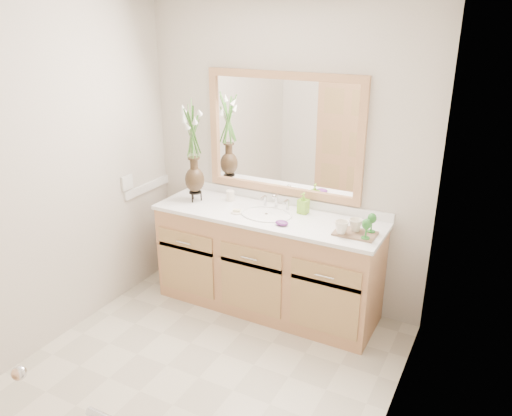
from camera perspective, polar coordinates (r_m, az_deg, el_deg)
The scene contains 19 objects.
floor at distance 3.57m, azimuth -6.55°, elevation -18.69°, with size 2.60×2.60×0.00m, color beige.
wall_back at distance 4.02m, azimuth 3.18°, elevation 5.56°, with size 2.40×0.02×2.40m, color beige.
wall_left at distance 3.74m, azimuth -22.74°, elevation 2.74°, with size 0.02×2.60×2.40m, color beige.
wall_right at distance 2.51m, azimuth 15.71°, elevation -5.10°, with size 0.02×2.60×2.40m, color beige.
vanity at distance 4.08m, azimuth 1.26°, elevation -6.30°, with size 1.80×0.55×0.80m.
counter at distance 3.90m, azimuth 1.31°, elevation -0.88°, with size 1.84×0.57×0.03m, color white.
sink at distance 3.90m, azimuth 1.19°, elevation -1.50°, with size 0.38×0.34×0.23m.
mirror at distance 3.96m, azimuth 3.11°, elevation 8.35°, with size 1.32×0.04×0.97m.
switch_plate at distance 4.30m, azimuth -14.52°, elevation 2.85°, with size 0.02×0.12×0.12m, color white.
flower_vase at distance 4.06m, azimuth -7.23°, elevation 7.83°, with size 0.19×0.19×0.78m.
tumbler at distance 4.17m, azimuth -2.95°, elevation 1.42°, with size 0.07×0.07×0.09m, color white.
soap_dish at distance 3.91m, azimuth -2.21°, elevation -0.44°, with size 0.09×0.09×0.03m.
soap_bottle at distance 3.90m, azimuth 5.43°, elevation 0.45°, with size 0.07×0.07×0.15m, color #83CB2F.
purple_dish at distance 3.69m, azimuth 2.97°, elevation -1.71°, with size 0.10×0.08×0.04m, color #622672.
tray at distance 3.60m, azimuth 11.26°, elevation -2.88°, with size 0.29×0.19×0.01m, color brown.
mug_left at distance 3.55m, azimuth 9.75°, elevation -2.13°, with size 0.10×0.09×0.10m, color white.
mug_right at distance 3.60m, azimuth 11.30°, elevation -1.88°, with size 0.10×0.09×0.10m, color white.
goblet_front at distance 3.48m, azimuth 12.51°, elevation -1.94°, with size 0.06×0.06×0.14m.
goblet_back at distance 3.60m, azimuth 13.12°, elevation -1.27°, with size 0.06×0.06×0.14m.
Camera 1 is at (1.61, -2.23, 2.27)m, focal length 35.00 mm.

